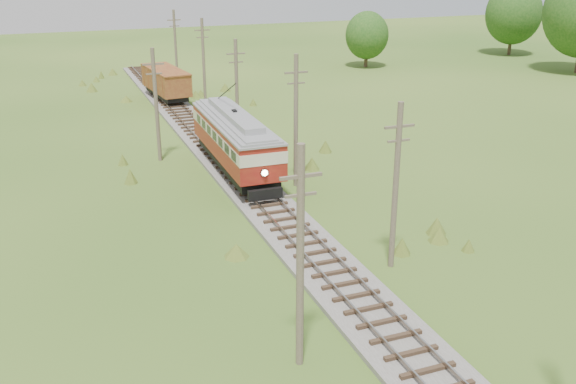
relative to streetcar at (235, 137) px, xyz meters
name	(u,v)px	position (x,y,z in m)	size (l,w,h in m)	color
railbed_main	(239,175)	(0.00, -0.59, -2.65)	(3.60, 96.00, 0.57)	#605B54
streetcar	(235,137)	(0.00, 0.00, 0.00)	(3.43, 13.69, 6.23)	black
gondola	(166,82)	(0.00, 25.66, -0.68)	(3.83, 9.19, 2.97)	black
gravel_pile	(239,120)	(4.24, 13.29, -2.31)	(3.12, 3.31, 1.14)	gray
utility_pole_r_2	(396,185)	(3.30, -16.59, 1.58)	(1.60, 0.30, 8.60)	brown
utility_pole_r_3	(296,120)	(3.20, -3.59, 1.79)	(1.60, 0.30, 9.00)	brown
utility_pole_r_4	(237,88)	(3.00, 9.41, 1.48)	(1.60, 0.30, 8.40)	brown
utility_pole_r_5	(204,61)	(3.40, 22.41, 1.74)	(1.60, 0.30, 8.90)	brown
utility_pole_r_6	(176,46)	(3.20, 35.41, 1.63)	(1.60, 0.30, 8.70)	brown
utility_pole_l_a	(300,258)	(-4.20, -22.59, 1.79)	(1.60, 0.30, 9.00)	brown
utility_pole_l_b	(156,104)	(-4.50, 5.41, 1.58)	(1.60, 0.30, 8.60)	brown
tree_right_5	(514,14)	(56.00, 39.41, 3.35)	(8.40, 8.40, 10.82)	#38281C
tree_mid_b	(367,35)	(30.00, 37.41, 1.49)	(5.88, 5.88, 7.57)	#38281C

